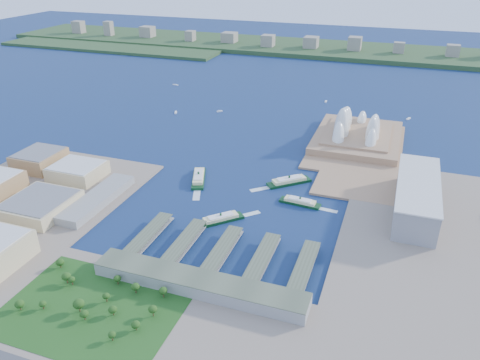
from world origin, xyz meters
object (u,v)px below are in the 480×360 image
at_px(toaster_building, 417,196).
at_px(ferry_b, 289,180).
at_px(ferry_a, 199,176).
at_px(ferry_c, 221,217).
at_px(opera_house, 359,123).
at_px(ferry_d, 300,201).

distance_m(toaster_building, ferry_b, 158.53).
bearing_deg(ferry_a, toaster_building, -18.84).
bearing_deg(toaster_building, ferry_b, 172.05).
distance_m(ferry_a, ferry_c, 110.04).
bearing_deg(opera_house, ferry_d, -100.11).
relative_size(toaster_building, ferry_a, 2.53).
xyz_separation_m(opera_house, ferry_c, (-116.22, -295.65, -26.94)).
bearing_deg(ferry_d, opera_house, -4.92).
bearing_deg(opera_house, ferry_c, -111.46).
bearing_deg(opera_house, ferry_a, -131.30).
distance_m(opera_house, ferry_a, 278.14).
distance_m(ferry_c, ferry_d, 102.25).
height_order(toaster_building, ferry_d, toaster_building).
xyz_separation_m(opera_house, ferry_a, (-182.76, -208.02, -26.21)).
xyz_separation_m(opera_house, ferry_d, (-40.47, -226.97, -27.27)).
height_order(toaster_building, ferry_a, toaster_building).
relative_size(ferry_b, ferry_c, 1.12).
bearing_deg(opera_house, toaster_building, -65.77).
bearing_deg(ferry_c, opera_house, -66.23).
height_order(ferry_a, ferry_b, ferry_a).
xyz_separation_m(opera_house, toaster_building, (90.00, -200.00, -11.50)).
xyz_separation_m(ferry_b, ferry_d, (25.85, -48.79, -0.91)).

